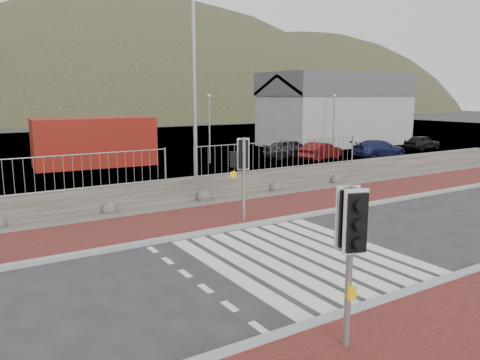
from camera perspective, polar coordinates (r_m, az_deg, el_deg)
ground at (r=12.16m, az=7.39°, el=-9.23°), size 220.00×220.00×0.00m
sidewalk_far at (r=15.72m, az=-3.11°, el=-4.49°), size 40.00×3.00×0.08m
kerb_near at (r=10.18m, az=18.47°, el=-13.38°), size 40.00×0.25×0.12m
kerb_far at (r=14.46m, az=-0.21°, el=-5.74°), size 40.00×0.25×0.12m
zebra_crossing at (r=12.16m, az=7.39°, el=-9.21°), size 4.62×5.60×0.01m
gravel_strip at (r=17.44m, az=-6.30°, el=-3.08°), size 40.00×1.50×0.06m
stone_wall at (r=18.06m, az=-7.44°, el=-1.28°), size 40.00×0.60×0.90m
railing at (r=17.70m, az=-7.34°, el=2.98°), size 18.07×0.07×1.22m
quay at (r=37.65m, az=-20.70°, el=3.45°), size 120.00×40.00×0.50m
water at (r=72.19m, az=-26.37°, el=6.01°), size 220.00×50.00×0.05m
harbor_building at (r=39.66m, az=11.63°, el=8.47°), size 12.20×6.20×5.80m
hills_backdrop at (r=101.41m, az=-23.04°, el=-6.06°), size 254.00×90.00×100.00m
traffic_signal_near at (r=7.46m, az=13.33°, el=-6.39°), size 0.44×0.34×2.69m
traffic_signal_far at (r=14.87m, az=0.34°, el=2.28°), size 0.67×0.42×2.73m
streetlight at (r=19.02m, az=-5.19°, el=13.53°), size 1.94×0.27×9.12m
shipping_container at (r=28.37m, az=-17.32°, el=4.45°), size 6.85×3.27×2.78m
car_a at (r=30.62m, az=6.32°, el=3.82°), size 3.99×2.57×1.27m
car_b at (r=30.14m, az=9.78°, el=3.51°), size 3.63×2.11×1.13m
car_c at (r=32.38m, az=16.58°, el=3.70°), size 4.06×1.93×1.14m
car_e at (r=37.86m, az=21.31°, el=4.29°), size 3.32×1.52×1.10m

